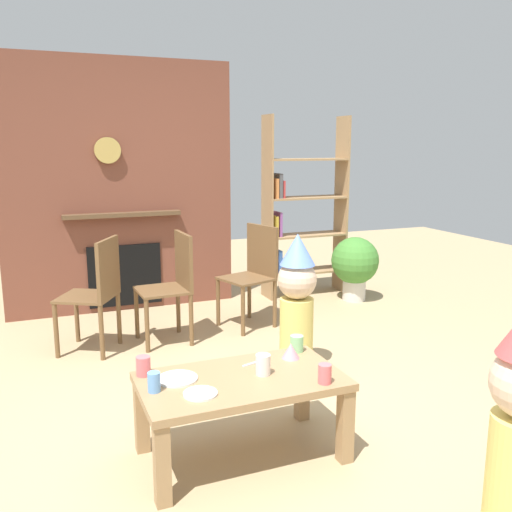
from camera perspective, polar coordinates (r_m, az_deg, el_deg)
ground_plane at (r=3.48m, az=0.19°, el=-16.06°), size 12.00×12.00×0.00m
brick_fireplace_feature at (r=5.53m, az=-13.86°, el=6.80°), size 2.20×0.28×2.40m
bookshelf at (r=5.92m, az=4.46°, el=4.31°), size 0.90×0.28×1.90m
coffee_table at (r=2.92m, az=-1.50°, el=-13.70°), size 1.03×0.58×0.44m
paper_cup_near_left at (r=2.96m, az=-11.51°, el=-11.02°), size 0.07×0.07×0.10m
paper_cup_near_right at (r=2.77m, az=-10.45°, el=-12.62°), size 0.06×0.06×0.10m
paper_cup_center at (r=2.91m, az=0.73°, el=-11.10°), size 0.08×0.08×0.11m
paper_cup_far_left at (r=2.83m, az=7.08°, el=-11.92°), size 0.07×0.07×0.10m
paper_cup_far_right at (r=3.22m, az=4.21°, el=-8.97°), size 0.08×0.08×0.09m
paper_plate_front at (r=2.89m, az=-8.07°, el=-12.38°), size 0.20×0.20×0.01m
paper_plate_rear at (r=2.72m, az=-5.74°, el=-13.89°), size 0.16×0.16×0.01m
birthday_cake_slice at (r=3.13m, az=3.58°, el=-9.70°), size 0.10×0.10×0.09m
table_fork at (r=3.06m, az=-0.23°, el=-10.93°), size 0.15×0.06×0.01m
child_in_pink at (r=3.94m, az=4.22°, el=-4.48°), size 0.28×0.28×1.00m
dining_chair_left at (r=4.47m, az=-15.96°, el=-3.21°), size 0.54×0.54×0.90m
dining_chair_middle at (r=4.58m, az=-8.50°, el=-2.52°), size 0.42×0.42×0.90m
dining_chair_right at (r=4.94m, az=-0.18°, el=-1.38°), size 0.50×0.50×0.90m
potted_plant_tall at (r=5.85m, az=10.14°, el=-0.75°), size 0.49×0.49×0.67m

